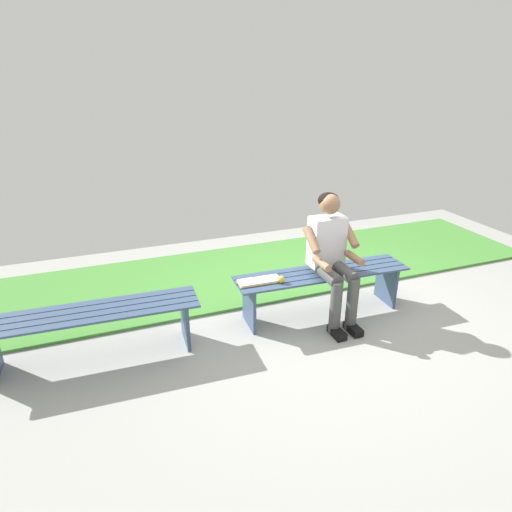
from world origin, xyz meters
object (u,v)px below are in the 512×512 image
object	(u,v)px
person_seated	(332,254)
book_open	(259,281)
bench_near	(322,282)
bench_far	(92,323)
apple	(281,279)

from	to	relation	value
person_seated	book_open	size ratio (longest dim) A/B	3.05
book_open	bench_near	bearing A→B (deg)	-178.90
bench_far	bench_near	bearing A→B (deg)	180.00
bench_far	apple	xyz separation A→B (m)	(-1.72, 0.07, 0.15)
apple	bench_far	bearing A→B (deg)	-2.50
bench_near	apple	distance (m)	0.52
bench_near	bench_far	xyz separation A→B (m)	(2.21, -0.00, 0.00)
bench_far	apple	distance (m)	1.72
bench_near	book_open	xyz separation A→B (m)	(0.68, -0.01, 0.12)
book_open	person_seated	bearing A→B (deg)	172.98
book_open	bench_far	bearing A→B (deg)	2.57
bench_far	person_seated	distance (m)	2.27
bench_near	bench_far	world-z (taller)	same
person_seated	book_open	bearing A→B (deg)	-9.14
bench_near	bench_far	distance (m)	2.21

